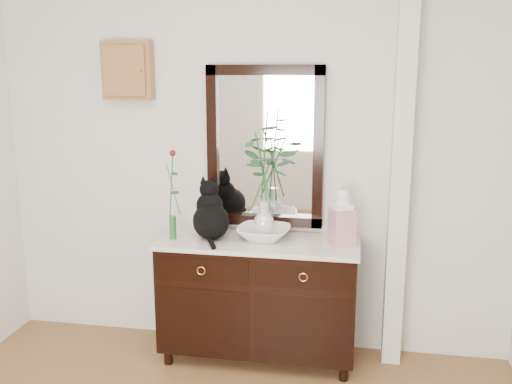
% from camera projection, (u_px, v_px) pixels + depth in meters
% --- Properties ---
extents(wall_back, '(3.60, 0.04, 2.70)m').
position_uv_depth(wall_back, '(251.00, 159.00, 3.93)').
color(wall_back, silver).
rests_on(wall_back, ground).
extents(pilaster, '(0.12, 0.20, 2.70)m').
position_uv_depth(pilaster, '(400.00, 166.00, 3.68)').
color(pilaster, silver).
rests_on(pilaster, ground).
extents(sideboard, '(1.33, 0.52, 0.82)m').
position_uv_depth(sideboard, '(259.00, 293.00, 3.86)').
color(sideboard, black).
rests_on(sideboard, ground).
extents(wall_mirror, '(0.80, 0.06, 1.10)m').
position_uv_depth(wall_mirror, '(265.00, 147.00, 3.88)').
color(wall_mirror, black).
rests_on(wall_mirror, wall_back).
extents(key_cabinet, '(0.35, 0.10, 0.40)m').
position_uv_depth(key_cabinet, '(128.00, 71.00, 3.91)').
color(key_cabinet, brown).
rests_on(key_cabinet, wall_back).
extents(cat, '(0.39, 0.42, 0.39)m').
position_uv_depth(cat, '(211.00, 210.00, 3.78)').
color(cat, black).
rests_on(cat, sideboard).
extents(lotus_bowl, '(0.37, 0.37, 0.09)m').
position_uv_depth(lotus_bowl, '(264.00, 233.00, 3.79)').
color(lotus_bowl, white).
rests_on(lotus_bowl, sideboard).
extents(vase_branches, '(0.50, 0.50, 0.84)m').
position_uv_depth(vase_branches, '(264.00, 174.00, 3.71)').
color(vase_branches, silver).
rests_on(vase_branches, lotus_bowl).
extents(bud_vase_rose, '(0.09, 0.09, 0.61)m').
position_uv_depth(bud_vase_rose, '(172.00, 194.00, 3.75)').
color(bud_vase_rose, '#27622B').
rests_on(bud_vase_rose, sideboard).
extents(ginger_jar, '(0.19, 0.19, 0.38)m').
position_uv_depth(ginger_jar, '(342.00, 216.00, 3.64)').
color(ginger_jar, white).
rests_on(ginger_jar, sideboard).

